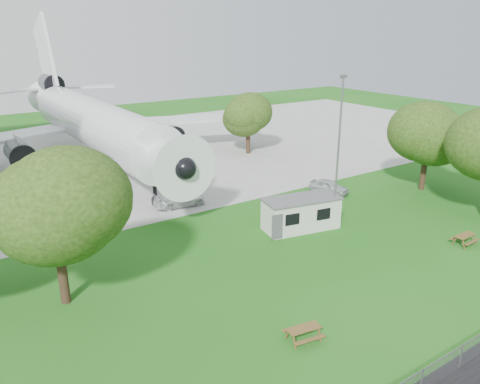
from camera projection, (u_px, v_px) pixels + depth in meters
ground at (309, 288)px, 29.21m from camera, size 160.00×160.00×0.00m
concrete_apron at (106, 158)px, 58.97m from camera, size 120.00×46.00×0.03m
airliner at (91, 120)px, 54.51m from camera, size 46.36×47.73×17.69m
site_cabin at (301, 213)px, 37.55m from camera, size 6.95×3.83×2.62m
picnic_west at (303, 340)px, 24.28m from camera, size 2.02×1.78×0.76m
picnic_east at (464, 244)px, 35.14m from camera, size 1.86×1.57×0.76m
fence at (446, 376)px, 21.77m from camera, size 58.00×0.04×1.30m
lamp_mast at (338, 155)px, 36.43m from camera, size 0.16×0.16×12.00m
tree_west_small at (52, 203)px, 25.63m from camera, size 7.15×7.15×9.87m
tree_east_back at (428, 137)px, 45.52m from camera, size 7.27×7.27×9.07m
tree_far_apron at (248, 117)px, 59.51m from camera, size 6.16×6.16×7.87m
car_ne_hatch at (329, 187)px, 45.92m from camera, size 2.75×4.23×1.34m
car_apron_van at (180, 199)px, 42.51m from camera, size 4.93×2.40×1.38m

